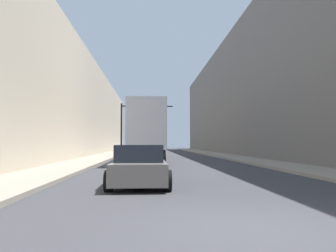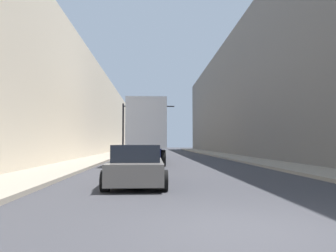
% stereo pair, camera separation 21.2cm
% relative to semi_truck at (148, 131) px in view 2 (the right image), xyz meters
% --- Properties ---
extents(ground_plane, '(200.00, 200.00, 0.00)m').
position_rel_semi_truck_xyz_m(ground_plane, '(1.88, -20.27, -2.37)').
color(ground_plane, '#38383D').
extents(sidewalk_right, '(2.76, 80.00, 0.15)m').
position_rel_semi_truck_xyz_m(sidewalk_right, '(8.24, 9.73, -2.30)').
color(sidewalk_right, gray).
rests_on(sidewalk_right, ground).
extents(sidewalk_left, '(2.76, 80.00, 0.15)m').
position_rel_semi_truck_xyz_m(sidewalk_left, '(-4.47, 9.73, -2.30)').
color(sidewalk_left, gray).
rests_on(sidewalk_left, ground).
extents(building_right, '(6.00, 80.00, 14.59)m').
position_rel_semi_truck_xyz_m(building_right, '(12.62, 9.73, 4.92)').
color(building_right, '#66605B').
rests_on(building_right, ground).
extents(building_left, '(6.00, 80.00, 10.59)m').
position_rel_semi_truck_xyz_m(building_left, '(-8.85, 9.73, 2.92)').
color(building_left, beige).
rests_on(building_left, ground).
extents(semi_truck, '(2.42, 13.64, 4.17)m').
position_rel_semi_truck_xyz_m(semi_truck, '(0.00, 0.00, 0.00)').
color(semi_truck, silver).
rests_on(semi_truck, ground).
extents(sedan_car, '(1.98, 4.79, 1.38)m').
position_rel_semi_truck_xyz_m(sedan_car, '(-0.15, -14.13, -1.72)').
color(sedan_car, slate).
rests_on(sedan_car, ground).
extents(traffic_signal_gantry, '(5.87, 0.35, 5.89)m').
position_rel_semi_truck_xyz_m(traffic_signal_gantry, '(-1.34, 11.14, 1.84)').
color(traffic_signal_gantry, black).
rests_on(traffic_signal_gantry, ground).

